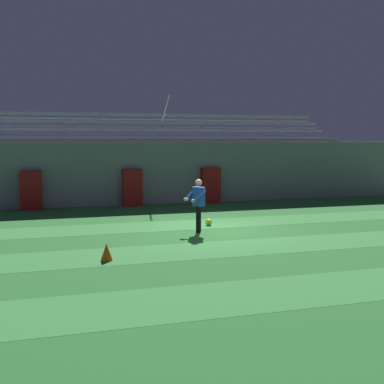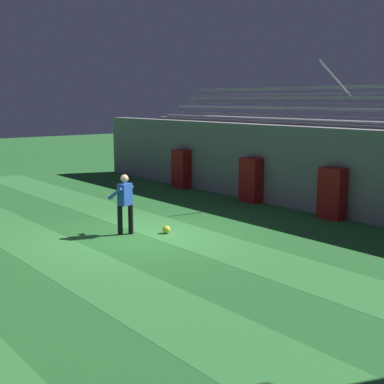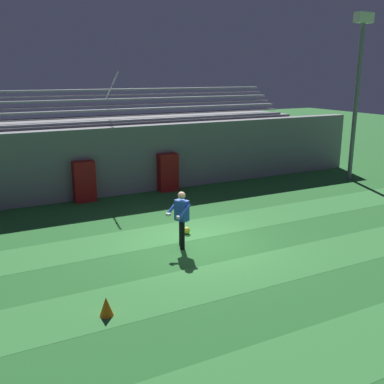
% 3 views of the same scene
% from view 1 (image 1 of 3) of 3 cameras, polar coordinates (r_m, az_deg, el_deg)
% --- Properties ---
extents(ground_plane, '(80.00, 80.00, 0.00)m').
position_cam_1_polar(ground_plane, '(14.52, 2.73, -4.83)').
color(ground_plane, '#286B2D').
extents(turf_stripe_near, '(28.00, 1.77, 0.01)m').
position_cam_1_polar(turf_stripe_near, '(9.19, 14.60, -11.89)').
color(turf_stripe_near, '#38843D').
rests_on(turf_stripe_near, ground).
extents(turf_stripe_mid, '(28.00, 1.77, 0.01)m').
position_cam_1_polar(turf_stripe_mid, '(12.26, 6.29, -7.01)').
color(turf_stripe_mid, '#38843D').
rests_on(turf_stripe_mid, ground).
extents(turf_stripe_far, '(28.00, 1.77, 0.01)m').
position_cam_1_polar(turf_stripe_far, '(15.54, 1.48, -4.05)').
color(turf_stripe_far, '#38843D').
rests_on(turf_stripe_far, ground).
extents(back_wall, '(24.00, 0.60, 2.80)m').
position_cam_1_polar(back_wall, '(20.56, -2.85, 2.50)').
color(back_wall, gray).
rests_on(back_wall, ground).
extents(padding_pillar_gate_left, '(0.84, 0.44, 1.61)m').
position_cam_1_polar(padding_pillar_gate_left, '(19.77, -7.57, 0.55)').
color(padding_pillar_gate_left, maroon).
rests_on(padding_pillar_gate_left, ground).
extents(padding_pillar_gate_right, '(0.84, 0.44, 1.61)m').
position_cam_1_polar(padding_pillar_gate_right, '(20.55, 2.38, 0.83)').
color(padding_pillar_gate_right, maroon).
rests_on(padding_pillar_gate_right, ground).
extents(padding_pillar_far_left, '(0.84, 0.44, 1.61)m').
position_cam_1_polar(padding_pillar_far_left, '(19.66, -19.76, 0.18)').
color(padding_pillar_far_left, maroon).
rests_on(padding_pillar_far_left, ground).
extents(bleacher_stand, '(18.00, 3.35, 5.03)m').
position_cam_1_polar(bleacher_stand, '(22.50, -3.94, 3.10)').
color(bleacher_stand, gray).
rests_on(bleacher_stand, ground).
extents(goalkeeper, '(0.66, 0.70, 1.67)m').
position_cam_1_polar(goalkeeper, '(14.07, 0.78, -1.26)').
color(goalkeeper, black).
rests_on(goalkeeper, ground).
extents(soccer_ball, '(0.22, 0.22, 0.22)m').
position_cam_1_polar(soccer_ball, '(15.28, 2.13, -3.83)').
color(soccer_ball, yellow).
rests_on(soccer_ball, ground).
extents(traffic_cone, '(0.30, 0.30, 0.42)m').
position_cam_1_polar(traffic_cone, '(11.06, -10.79, -7.50)').
color(traffic_cone, orange).
rests_on(traffic_cone, ground).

